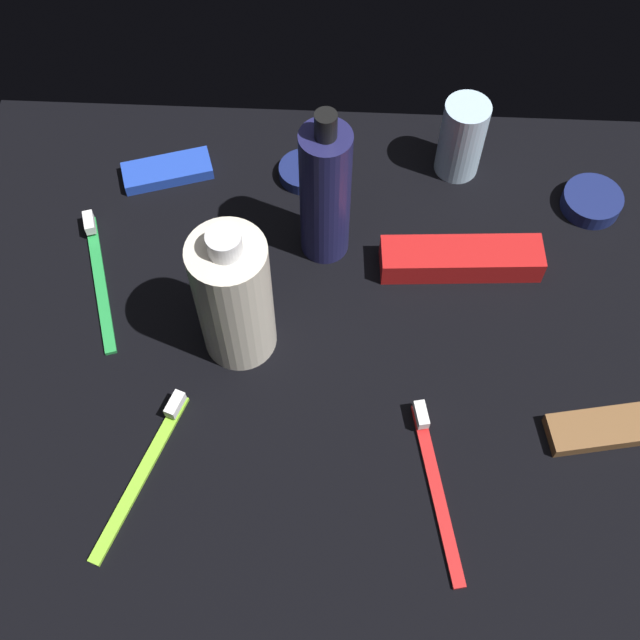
{
  "coord_description": "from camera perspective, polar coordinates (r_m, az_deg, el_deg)",
  "views": [
    {
      "loc": [
        1.9,
        -41.18,
        75.0
      ],
      "look_at": [
        0.0,
        0.0,
        3.0
      ],
      "focal_mm": 45.37,
      "sensor_mm": 36.0,
      "label": 1
    }
  ],
  "objects": [
    {
      "name": "ground_plane",
      "position": [
        0.86,
        0.0,
        -1.19
      ],
      "size": [
        84.0,
        64.0,
        1.2
      ],
      "primitive_type": "cube",
      "color": "black"
    },
    {
      "name": "lotion_bottle",
      "position": [
        0.84,
        0.66,
        8.89
      ],
      "size": [
        5.34,
        5.34,
        20.47
      ],
      "color": "#1E1E4D",
      "rests_on": "ground_plane"
    },
    {
      "name": "bodywash_bottle",
      "position": [
        0.78,
        -6.1,
        1.59
      ],
      "size": [
        7.53,
        7.53,
        18.52
      ],
      "color": "silver",
      "rests_on": "ground_plane"
    },
    {
      "name": "deodorant_stick",
      "position": [
        0.96,
        9.97,
        12.51
      ],
      "size": [
        5.18,
        5.18,
        10.07
      ],
      "primitive_type": "cylinder",
      "color": "silver",
      "rests_on": "ground_plane"
    },
    {
      "name": "toothbrush_red",
      "position": [
        0.79,
        8.1,
        -11.07
      ],
      "size": [
        4.82,
        17.87,
        2.1
      ],
      "color": "red",
      "rests_on": "ground_plane"
    },
    {
      "name": "toothbrush_green",
      "position": [
        0.92,
        -15.38,
        3.24
      ],
      "size": [
        6.56,
        17.53,
        2.1
      ],
      "color": "green",
      "rests_on": "ground_plane"
    },
    {
      "name": "toothbrush_lime",
      "position": [
        0.81,
        -12.19,
        -9.92
      ],
      "size": [
        7.23,
        17.34,
        2.1
      ],
      "color": "#8CD133",
      "rests_on": "ground_plane"
    },
    {
      "name": "toothpaste_box_red",
      "position": [
        0.9,
        9.91,
        4.27
      ],
      "size": [
        17.83,
        5.45,
        3.2
      ],
      "primitive_type": "cube",
      "rotation": [
        0.0,
        0.0,
        0.06
      ],
      "color": "red",
      "rests_on": "ground_plane"
    },
    {
      "name": "snack_bar_brown",
      "position": [
        0.85,
        19.15,
        -7.27
      ],
      "size": [
        10.96,
        5.84,
        1.5
      ],
      "primitive_type": "cube",
      "rotation": [
        0.0,
        0.0,
        0.18
      ],
      "color": "brown",
      "rests_on": "ground_plane"
    },
    {
      "name": "snack_bar_blue",
      "position": [
        0.99,
        -10.71,
        10.3
      ],
      "size": [
        11.12,
        6.95,
        1.5
      ],
      "primitive_type": "cube",
      "rotation": [
        0.0,
        0.0,
        0.31
      ],
      "color": "blue",
      "rests_on": "ground_plane"
    },
    {
      "name": "cream_tin_left",
      "position": [
        0.97,
        -1.14,
        10.41
      ],
      "size": [
        5.92,
        5.92,
        1.56
      ],
      "primitive_type": "cylinder",
      "color": "navy",
      "rests_on": "ground_plane"
    },
    {
      "name": "cream_tin_right",
      "position": [
        0.99,
        18.61,
        7.94
      ],
      "size": [
        6.85,
        6.85,
        1.98
      ],
      "primitive_type": "cylinder",
      "color": "navy",
      "rests_on": "ground_plane"
    }
  ]
}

